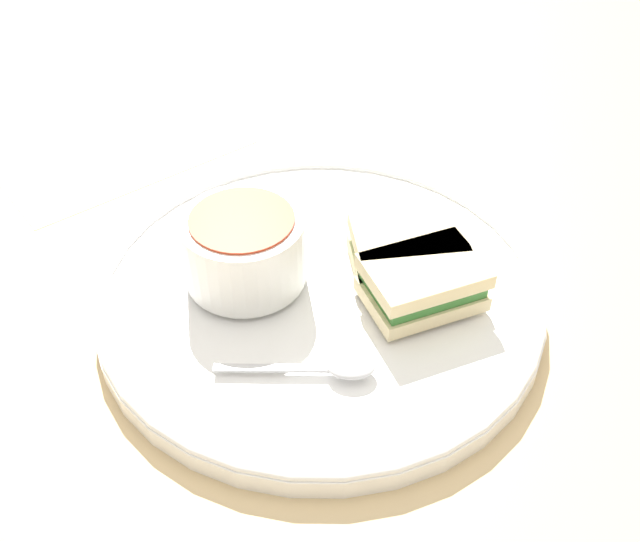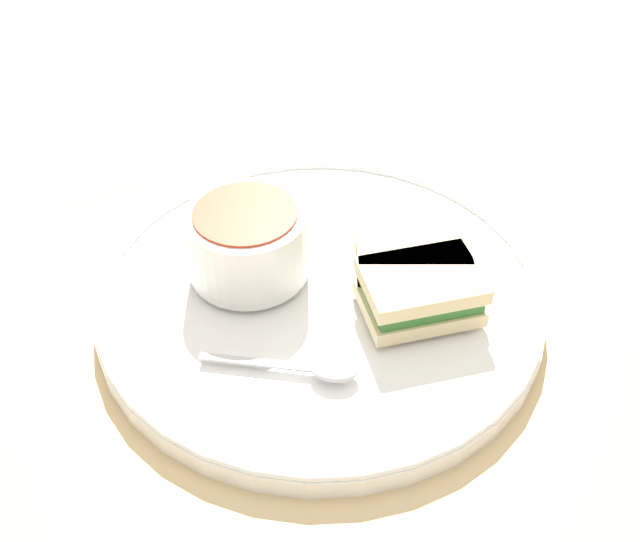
# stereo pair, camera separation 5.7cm
# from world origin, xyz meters

# --- Properties ---
(ground_plane) EXTENTS (2.40, 2.40, 0.00)m
(ground_plane) POSITION_xyz_m (0.00, 0.00, 0.00)
(ground_plane) COLOR #D1B27F
(plate) EXTENTS (0.35, 0.35, 0.02)m
(plate) POSITION_xyz_m (0.00, 0.00, 0.01)
(plate) COLOR white
(plate) RESTS_ON ground_plane
(soup_bowl) EXTENTS (0.09, 0.09, 0.06)m
(soup_bowl) POSITION_xyz_m (0.03, -0.05, 0.05)
(soup_bowl) COLOR white
(soup_bowl) RESTS_ON plate
(spoon) EXTENTS (0.08, 0.10, 0.01)m
(spoon) POSITION_xyz_m (0.06, 0.07, 0.02)
(spoon) COLOR silver
(spoon) RESTS_ON plate
(sandwich_half_near) EXTENTS (0.10, 0.09, 0.04)m
(sandwich_half_near) POSITION_xyz_m (-0.04, 0.07, 0.04)
(sandwich_half_near) COLOR beige
(sandwich_half_near) RESTS_ON plate
(sandwich_half_far) EXTENTS (0.10, 0.10, 0.04)m
(sandwich_half_far) POSITION_xyz_m (-0.06, 0.04, 0.04)
(sandwich_half_far) COLOR beige
(sandwich_half_far) RESTS_ON plate
(menu_sheet) EXTENTS (0.29, 0.29, 0.00)m
(menu_sheet) POSITION_xyz_m (-0.05, -0.35, 0.00)
(menu_sheet) COLOR white
(menu_sheet) RESTS_ON ground_plane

